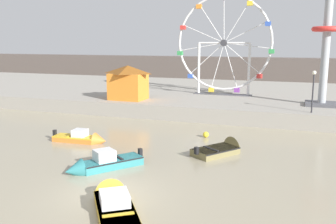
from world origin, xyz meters
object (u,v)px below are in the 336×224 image
Objects in this scene: ferris_wheel_white_frame at (224,45)px; mooring_buoy_orange at (206,135)px; motorboat_mustard_yellow at (113,201)px; drop_tower_steel_tower at (326,42)px; carnival_booth_orange_canopy at (128,82)px; motorboat_olive_wood at (224,149)px; promenade_lamp_near at (313,85)px; motorboat_teal_painted at (100,164)px; motorboat_orange_hull at (84,138)px.

ferris_wheel_white_frame reaches higher than mooring_buoy_orange.
ferris_wheel_white_frame is at bearing -33.82° from motorboat_mustard_yellow.
drop_tower_steel_tower is 3.40× the size of carnival_booth_orange_canopy.
mooring_buoy_orange is (-2.04, 3.38, -0.01)m from motorboat_olive_wood.
carnival_booth_orange_canopy is at bearing -11.24° from motorboat_mustard_yellow.
promenade_lamp_near is at bearing 4.56° from motorboat_olive_wood.
drop_tower_steel_tower is 18.71m from carnival_booth_orange_canopy.
carnival_booth_orange_canopy is (-11.74, 10.52, 2.87)m from motorboat_olive_wood.
motorboat_teal_painted is at bearing 1.26° from motorboat_mustard_yellow.
carnival_booth_orange_canopy is 1.10× the size of promenade_lamp_near.
drop_tower_steel_tower is 14.58m from mooring_buoy_orange.
drop_tower_steel_tower is at bearing 9.51° from carnival_booth_orange_canopy.
carnival_booth_orange_canopy is at bearing -142.02° from ferris_wheel_white_frame.
promenade_lamp_near is at bearing 37.06° from mooring_buoy_orange.
mooring_buoy_orange is (1.44, -13.59, -6.46)m from ferris_wheel_white_frame.
motorboat_teal_painted is at bearing -96.24° from ferris_wheel_white_frame.
promenade_lamp_near is (17.14, -1.52, 0.52)m from carnival_booth_orange_canopy.
carnival_booth_orange_canopy reaches higher than mooring_buoy_orange.
promenade_lamp_near is (5.40, 8.99, 3.38)m from motorboat_olive_wood.
promenade_lamp_near is (11.33, 14.50, 3.27)m from motorboat_teal_painted.
motorboat_olive_wood is 0.72× the size of motorboat_mustard_yellow.
mooring_buoy_orange is (-7.44, -5.62, -3.39)m from promenade_lamp_near.
motorboat_olive_wood is at bearing -78.43° from ferris_wheel_white_frame.
drop_tower_steel_tower is at bearing 77.19° from promenade_lamp_near.
carnival_booth_orange_canopy reaches higher than motorboat_mustard_yellow.
carnival_booth_orange_canopy reaches higher than motorboat_orange_hull.
mooring_buoy_orange is at bearing -130.56° from drop_tower_steel_tower.
ferris_wheel_white_frame is 10.54m from drop_tower_steel_tower.
motorboat_olive_wood is 16.02m from carnival_booth_orange_canopy.
motorboat_orange_hull is 18.49m from promenade_lamp_near.
motorboat_teal_painted is at bearing -52.72° from motorboat_orange_hull.
carnival_booth_orange_canopy is (-8.70, 19.99, 2.84)m from motorboat_mustard_yellow.
motorboat_teal_painted is 17.27m from carnival_booth_orange_canopy.
motorboat_orange_hull is 6.19m from motorboat_teal_painted.
mooring_buoy_orange is (-8.39, -9.80, -6.79)m from drop_tower_steel_tower.
drop_tower_steel_tower is at bearing -21.10° from ferris_wheel_white_frame.
drop_tower_steel_tower is at bearing 49.44° from mooring_buoy_orange.
promenade_lamp_near is at bearing -59.33° from motorboat_mustard_yellow.
motorboat_orange_hull is 1.11× the size of carnival_booth_orange_canopy.
ferris_wheel_white_frame reaches higher than motorboat_teal_painted.
motorboat_olive_wood is 9.96m from motorboat_orange_hull.
motorboat_olive_wood is at bearing -52.58° from motorboat_mustard_yellow.
mooring_buoy_orange is at bearing -35.19° from carnival_booth_orange_canopy.
ferris_wheel_white_frame reaches higher than motorboat_mustard_yellow.
drop_tower_steel_tower is (9.83, -3.79, 0.32)m from ferris_wheel_white_frame.
motorboat_teal_painted is (-2.88, 3.97, 0.09)m from motorboat_mustard_yellow.
carnival_booth_orange_canopy is at bearing 83.70° from motorboat_olive_wood.
motorboat_orange_hull is at bearing -109.99° from ferris_wheel_white_frame.
drop_tower_steel_tower is (9.40, 22.66, 6.75)m from motorboat_mustard_yellow.
mooring_buoy_orange is at bearing 24.81° from motorboat_orange_hull.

